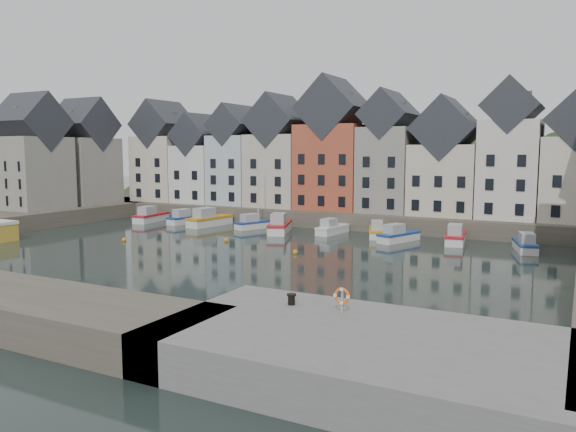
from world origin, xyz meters
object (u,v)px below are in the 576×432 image
Objects in this scene: boat_a at (150,217)px; mooring_bollard at (291,299)px; boat_d at (254,223)px; life_ring_post at (342,297)px.

boat_a is 11.84× the size of mooring_bollard.
life_ring_post is at bearing -32.91° from boat_d.
mooring_bollard is (40.39, -34.98, 1.58)m from boat_a.
mooring_bollard is at bearing -48.39° from boat_a.
boat_d reaches higher than life_ring_post.
boat_d is 8.13× the size of life_ring_post.
boat_d is at bearing 123.87° from mooring_bollard.
boat_d is (16.37, 0.80, -0.05)m from boat_a.
boat_a is 0.63× the size of boat_d.
life_ring_post reaches higher than mooring_bollard.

